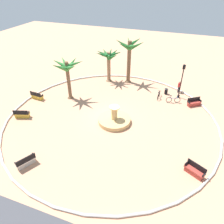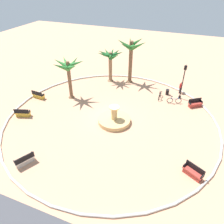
# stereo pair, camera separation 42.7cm
# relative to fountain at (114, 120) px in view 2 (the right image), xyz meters

# --- Properties ---
(ground_plane) EXTENTS (80.00, 80.00, 0.00)m
(ground_plane) POSITION_rel_fountain_xyz_m (0.53, -0.43, -0.29)
(ground_plane) COLOR tan
(plaza_curb) EXTENTS (22.16, 22.16, 0.20)m
(plaza_curb) POSITION_rel_fountain_xyz_m (0.53, -0.43, -0.19)
(plaza_curb) COLOR silver
(plaza_curb) RESTS_ON ground
(fountain) EXTENTS (3.38, 3.38, 1.90)m
(fountain) POSITION_rel_fountain_xyz_m (0.00, 0.00, 0.00)
(fountain) COLOR tan
(fountain) RESTS_ON ground
(palm_tree_near_fountain) EXTENTS (3.54, 3.57, 4.45)m
(palm_tree_near_fountain) POSITION_rel_fountain_xyz_m (4.10, -9.07, 3.09)
(palm_tree_near_fountain) COLOR #8E6B4C
(palm_tree_near_fountain) RESTS_ON ground
(palm_tree_by_curb) EXTENTS (3.99, 3.83, 6.02)m
(palm_tree_by_curb) POSITION_rel_fountain_xyz_m (1.38, -9.73, 4.02)
(palm_tree_by_curb) COLOR brown
(palm_tree_by_curb) RESTS_ON ground
(palm_tree_mid_plaza) EXTENTS (3.75, 3.71, 4.95)m
(palm_tree_mid_plaza) POSITION_rel_fountain_xyz_m (6.85, -2.88, 3.49)
(palm_tree_mid_plaza) COLOR brown
(palm_tree_mid_plaza) RESTS_ON ground
(bench_east) EXTENTS (1.16, 1.65, 1.00)m
(bench_east) POSITION_rel_fountain_xyz_m (4.76, 8.06, 0.06)
(bench_east) COLOR beige
(bench_east) RESTS_ON ground
(bench_west) EXTENTS (1.64, 0.63, 1.00)m
(bench_west) POSITION_rel_fountain_xyz_m (10.54, -1.24, 0.06)
(bench_west) COLOR gold
(bench_west) RESTS_ON ground
(bench_north) EXTENTS (1.64, 1.21, 1.00)m
(bench_north) POSITION_rel_fountain_xyz_m (-8.16, 4.29, 0.06)
(bench_north) COLOR #B73D33
(bench_north) RESTS_ON ground
(bench_southeast) EXTENTS (1.59, 1.33, 1.00)m
(bench_southeast) POSITION_rel_fountain_xyz_m (-7.65, -6.28, 0.06)
(bench_southeast) COLOR #B73D33
(bench_southeast) RESTS_ON ground
(bench_southwest) EXTENTS (1.68, 0.98, 1.00)m
(bench_southwest) POSITION_rel_fountain_xyz_m (9.62, 2.64, 0.06)
(bench_southwest) COLOR gold
(bench_southwest) RESTS_ON ground
(lamppost) EXTENTS (0.32, 0.32, 4.39)m
(lamppost) POSITION_rel_fountain_xyz_m (-5.77, -7.66, 2.28)
(lamppost) COLOR black
(lamppost) RESTS_ON ground
(trash_bin) EXTENTS (0.46, 0.46, 0.73)m
(trash_bin) POSITION_rel_fountain_xyz_m (-4.17, -7.99, 0.10)
(trash_bin) COLOR black
(trash_bin) RESTS_ON ground
(bicycle_red_frame) EXTENTS (1.66, 0.63, 0.94)m
(bicycle_red_frame) POSITION_rel_fountain_xyz_m (-5.27, -6.16, 0.09)
(bicycle_red_frame) COLOR black
(bicycle_red_frame) RESTS_ON ground
(bicycle_by_lamppost) EXTENTS (0.44, 1.72, 0.94)m
(bicycle_by_lamppost) POSITION_rel_fountain_xyz_m (-3.45, -6.74, 0.09)
(bicycle_by_lamppost) COLOR black
(bicycle_by_lamppost) RESTS_ON ground
(person_cyclist_helmet) EXTENTS (0.35, 0.46, 1.60)m
(person_cyclist_helmet) POSITION_rel_fountain_xyz_m (-5.62, -9.01, 0.61)
(person_cyclist_helmet) COLOR #33333D
(person_cyclist_helmet) RESTS_ON ground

